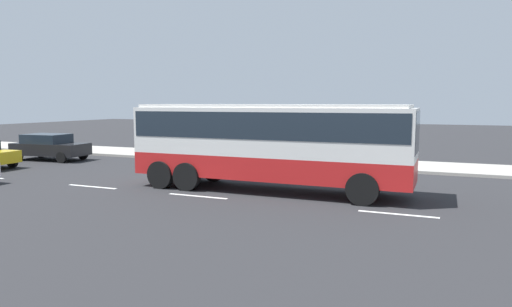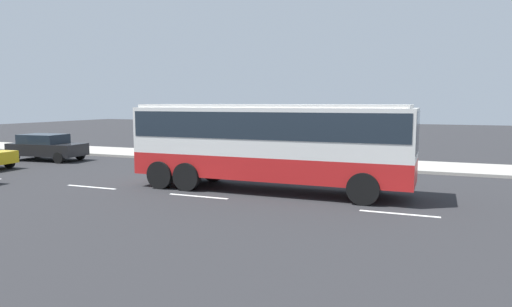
{
  "view_description": "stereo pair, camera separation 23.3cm",
  "coord_description": "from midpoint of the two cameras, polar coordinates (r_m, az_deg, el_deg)",
  "views": [
    {
      "loc": [
        4.59,
        -16.77,
        3.41
      ],
      "look_at": [
        -2.29,
        -0.27,
        1.4
      ],
      "focal_mm": 31.98,
      "sensor_mm": 36.0,
      "label": 1
    },
    {
      "loc": [
        4.38,
        -16.86,
        3.41
      ],
      "look_at": [
        -2.29,
        -0.27,
        1.4
      ],
      "focal_mm": 31.98,
      "sensor_mm": 36.0,
      "label": 2
    }
  ],
  "objects": [
    {
      "name": "coach_bus",
      "position": [
        17.46,
        1.24,
        2.0
      ],
      "size": [
        10.76,
        2.63,
        3.34
      ],
      "rotation": [
        0.0,
        0.0,
        0.0
      ],
      "color": "red",
      "rests_on": "ground_plane"
    },
    {
      "name": "lane_centreline",
      "position": [
        15.47,
        3.58,
        -6.33
      ],
      "size": [
        29.51,
        0.16,
        0.01
      ],
      "color": "white",
      "rests_on": "ground_plane"
    },
    {
      "name": "car_black_sedan",
      "position": [
        29.63,
        -24.95,
        0.78
      ],
      "size": [
        4.57,
        2.28,
        1.55
      ],
      "rotation": [
        0.0,
        0.0,
        0.08
      ],
      "color": "black",
      "rests_on": "ground_plane"
    },
    {
      "name": "sidewalk_curb",
      "position": [
        25.59,
        11.61,
        -1.22
      ],
      "size": [
        80.0,
        4.0,
        0.15
      ],
      "primitive_type": "cube",
      "color": "#A8A399",
      "rests_on": "ground_plane"
    },
    {
      "name": "ground_plane",
      "position": [
        17.74,
        6.86,
        -4.73
      ],
      "size": [
        120.0,
        120.0,
        0.0
      ],
      "primitive_type": "plane",
      "color": "#28282B"
    },
    {
      "name": "pedestrian_near_curb",
      "position": [
        27.06,
        -0.22,
        1.46
      ],
      "size": [
        0.32,
        0.32,
        1.62
      ],
      "rotation": [
        0.0,
        0.0,
        1.25
      ],
      "color": "#38334C",
      "rests_on": "sidewalk_curb"
    }
  ]
}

